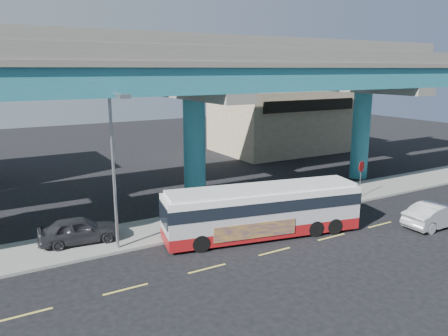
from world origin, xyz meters
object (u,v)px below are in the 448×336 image
sedan (436,215)px  street_lamp (116,149)px  transit_bus (263,209)px  parked_car (79,230)px  stop_sign (361,171)px

sedan → street_lamp: street_lamp is taller
transit_bus → sedan: transit_bus is taller
sedan → street_lamp: 19.15m
parked_car → transit_bus: bearing=-106.8°
transit_bus → parked_car: bearing=169.1°
sedan → parked_car: 20.83m
street_lamp → transit_bus: bearing=-11.4°
sedan → street_lamp: size_ratio=0.55×
transit_bus → stop_sign: bearing=24.2°
transit_bus → sedan: 10.75m
stop_sign → parked_car: bearing=-177.7°
parked_car → stop_sign: 19.73m
transit_bus → street_lamp: 8.83m
transit_bus → street_lamp: street_lamp is taller
transit_bus → parked_car: transit_bus is taller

